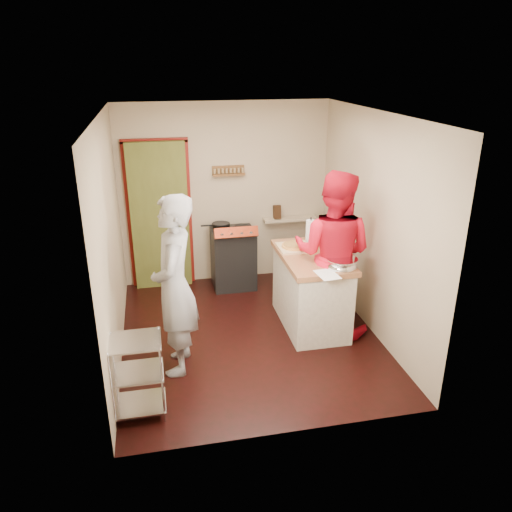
# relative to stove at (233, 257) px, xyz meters

# --- Properties ---
(floor) EXTENTS (3.50, 3.50, 0.00)m
(floor) POSITION_rel_stove_xyz_m (-0.05, -1.42, -0.45)
(floor) COLOR black
(floor) RESTS_ON ground
(back_wall) EXTENTS (3.00, 0.44, 2.60)m
(back_wall) POSITION_rel_stove_xyz_m (-0.69, 0.36, 0.68)
(back_wall) COLOR tan
(back_wall) RESTS_ON ground
(left_wall) EXTENTS (0.04, 3.50, 2.60)m
(left_wall) POSITION_rel_stove_xyz_m (-1.55, -1.42, 0.85)
(left_wall) COLOR tan
(left_wall) RESTS_ON ground
(right_wall) EXTENTS (0.04, 3.50, 2.60)m
(right_wall) POSITION_rel_stove_xyz_m (1.45, -1.42, 0.85)
(right_wall) COLOR tan
(right_wall) RESTS_ON ground
(ceiling) EXTENTS (3.00, 3.50, 0.02)m
(ceiling) POSITION_rel_stove_xyz_m (-0.05, -1.42, 2.16)
(ceiling) COLOR white
(ceiling) RESTS_ON back_wall
(stove) EXTENTS (0.60, 0.63, 1.00)m
(stove) POSITION_rel_stove_xyz_m (0.00, 0.00, 0.00)
(stove) COLOR black
(stove) RESTS_ON ground
(wire_shelving) EXTENTS (0.48, 0.40, 0.80)m
(wire_shelving) POSITION_rel_stove_xyz_m (-1.33, -2.62, -0.01)
(wire_shelving) COLOR silver
(wire_shelving) RESTS_ON ground
(island) EXTENTS (0.74, 1.38, 1.25)m
(island) POSITION_rel_stove_xyz_m (0.76, -1.32, 0.05)
(island) COLOR beige
(island) RESTS_ON ground
(person_stripe) EXTENTS (0.56, 0.76, 1.92)m
(person_stripe) POSITION_rel_stove_xyz_m (-0.92, -1.93, 0.51)
(person_stripe) COLOR silver
(person_stripe) RESTS_ON ground
(person_red) EXTENTS (1.22, 1.17, 1.98)m
(person_red) POSITION_rel_stove_xyz_m (0.95, -1.46, 0.54)
(person_red) COLOR red
(person_red) RESTS_ON ground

